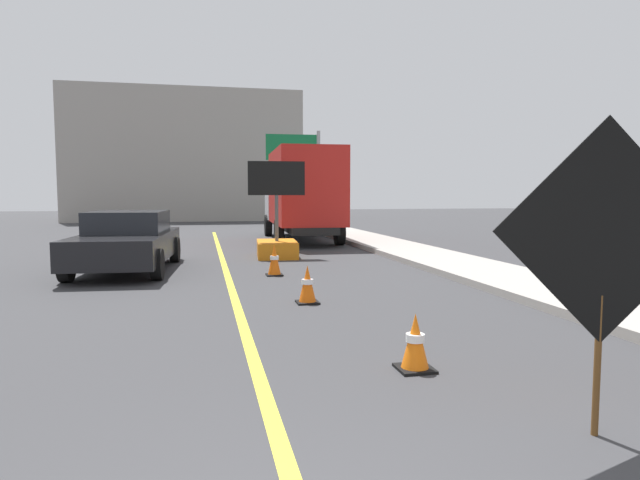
# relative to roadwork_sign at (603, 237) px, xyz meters

# --- Properties ---
(sidewalk_curb) EXTENTS (2.07, 48.00, 0.14)m
(sidewalk_curb) POSITION_rel_roadwork_sign_xyz_m (3.26, 4.37, -1.40)
(sidewalk_curb) COLOR #9E9991
(sidewalk_curb) RESTS_ON ground
(lane_center_stripe) EXTENTS (0.14, 36.00, 0.01)m
(lane_center_stripe) POSITION_rel_roadwork_sign_xyz_m (-2.30, 4.37, -1.47)
(lane_center_stripe) COLOR yellow
(lane_center_stripe) RESTS_ON ground
(roadwork_sign) EXTENTS (1.61, 0.29, 2.33)m
(roadwork_sign) POSITION_rel_roadwork_sign_xyz_m (0.00, 0.00, 0.00)
(roadwork_sign) COLOR #593819
(roadwork_sign) RESTS_ON ground
(arrow_board_trailer) EXTENTS (1.60, 1.88, 2.70)m
(arrow_board_trailer) POSITION_rel_roadwork_sign_xyz_m (-0.76, 11.89, -0.99)
(arrow_board_trailer) COLOR orange
(arrow_board_trailer) RESTS_ON ground
(box_truck) EXTENTS (2.62, 7.37, 3.36)m
(box_truck) POSITION_rel_roadwork_sign_xyz_m (0.89, 16.99, 0.35)
(box_truck) COLOR black
(box_truck) RESTS_ON ground
(pickup_car) EXTENTS (2.25, 4.71, 1.38)m
(pickup_car) POSITION_rel_roadwork_sign_xyz_m (-4.52, 9.86, -0.78)
(pickup_car) COLOR black
(pickup_car) RESTS_ON ground
(highway_guide_sign) EXTENTS (2.79, 0.21, 5.00)m
(highway_guide_sign) POSITION_rel_roadwork_sign_xyz_m (2.28, 24.11, 1.95)
(highway_guide_sign) COLOR gray
(highway_guide_sign) RESTS_ON ground
(far_building_block) EXTENTS (15.28, 6.80, 8.62)m
(far_building_block) POSITION_rel_roadwork_sign_xyz_m (-3.82, 35.91, 2.84)
(far_building_block) COLOR gray
(far_building_block) RESTS_ON ground
(traffic_cone_near_sign) EXTENTS (0.36, 0.36, 0.58)m
(traffic_cone_near_sign) POSITION_rel_roadwork_sign_xyz_m (-0.73, 1.69, -1.19)
(traffic_cone_near_sign) COLOR black
(traffic_cone_near_sign) RESTS_ON ground
(traffic_cone_mid_lane) EXTENTS (0.36, 0.36, 0.62)m
(traffic_cone_mid_lane) POSITION_rel_roadwork_sign_xyz_m (-1.15, 5.24, -1.16)
(traffic_cone_mid_lane) COLOR black
(traffic_cone_mid_lane) RESTS_ON ground
(traffic_cone_far_lane) EXTENTS (0.36, 0.36, 0.69)m
(traffic_cone_far_lane) POSITION_rel_roadwork_sign_xyz_m (-1.29, 8.37, -1.13)
(traffic_cone_far_lane) COLOR black
(traffic_cone_far_lane) RESTS_ON ground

